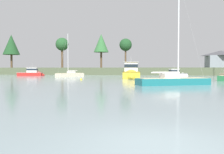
{
  "coord_description": "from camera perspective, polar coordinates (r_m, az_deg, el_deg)",
  "views": [
    {
      "loc": [
        -0.11,
        -6.22,
        1.91
      ],
      "look_at": [
        -5.91,
        27.31,
        0.66
      ],
      "focal_mm": 38.19,
      "sensor_mm": 36.0,
      "label": 1
    }
  ],
  "objects": [
    {
      "name": "mooring_buoy_yellow",
      "position": [
        39.85,
        -7.39,
        -0.58
      ],
      "size": [
        0.36,
        0.36,
        0.41
      ],
      "color": "yellow",
      "rests_on": "ground"
    },
    {
      "name": "shore_tree_center",
      "position": [
        83.31,
        -2.61,
        8.05
      ],
      "size": [
        5.14,
        5.14,
        11.67
      ],
      "color": "brown",
      "rests_on": "far_shore_bank"
    },
    {
      "name": "sailboat_teal",
      "position": [
        28.23,
        14.3,
        -1.33
      ],
      "size": [
        8.64,
        5.54,
        12.57
      ],
      "color": "#196B70",
      "rests_on": "ground"
    },
    {
      "name": "ground_plane",
      "position": [
        6.51,
        10.68,
        -14.99
      ],
      "size": [
        446.89,
        446.89,
        0.0
      ],
      "primitive_type": "plane",
      "color": "gray"
    },
    {
      "name": "shore_tree_far_right",
      "position": [
        84.62,
        -11.86,
        7.55
      ],
      "size": [
        4.46,
        4.46,
        10.32
      ],
      "color": "brown",
      "rests_on": "far_shore_bank"
    },
    {
      "name": "cruiser_yellow",
      "position": [
        44.74,
        4.57,
        0.57
      ],
      "size": [
        4.07,
        9.81,
        5.28
      ],
      "color": "gold",
      "rests_on": "ground"
    },
    {
      "name": "shore_tree_left_mid",
      "position": [
        76.64,
        3.27,
        7.62
      ],
      "size": [
        3.97,
        3.97,
        9.26
      ],
      "color": "brown",
      "rests_on": "far_shore_bank"
    },
    {
      "name": "shore_tree_center_left",
      "position": [
        95.25,
        -22.97,
        7.11
      ],
      "size": [
        5.98,
        5.98,
        12.11
      ],
      "color": "brown",
      "rests_on": "far_shore_bank"
    },
    {
      "name": "cottage_near_water",
      "position": [
        86.94,
        24.62,
        3.99
      ],
      "size": [
        9.38,
        8.93,
        5.69
      ],
      "color": "gray",
      "rests_on": "far_shore_bank"
    },
    {
      "name": "cruiser_white",
      "position": [
        57.13,
        15.2,
        0.53
      ],
      "size": [
        6.66,
        3.79,
        3.32
      ],
      "color": "white",
      "rests_on": "ground"
    },
    {
      "name": "far_shore_bank",
      "position": [
        88.64,
        9.89,
        1.52
      ],
      "size": [
        201.1,
        46.15,
        2.13
      ],
      "primitive_type": "cube",
      "color": "#4C563D",
      "rests_on": "ground"
    },
    {
      "name": "sailboat_cream",
      "position": [
        54.58,
        -10.01,
        0.29
      ],
      "size": [
        5.2,
        6.84,
        10.17
      ],
      "color": "beige",
      "rests_on": "ground"
    },
    {
      "name": "cruiser_red",
      "position": [
        64.0,
        -18.39,
        0.76
      ],
      "size": [
        7.18,
        3.82,
        3.96
      ],
      "color": "#B2231E",
      "rests_on": "ground"
    }
  ]
}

